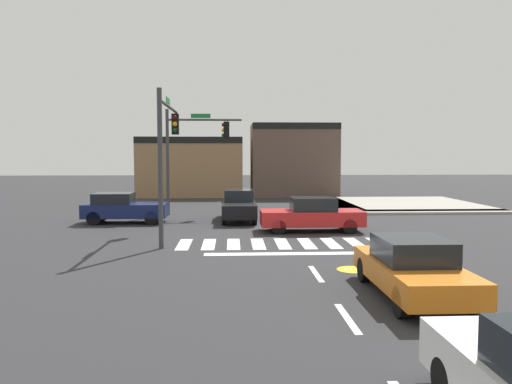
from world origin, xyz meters
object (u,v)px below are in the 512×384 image
car_red (312,215)px  traffic_signal_northwest (193,144)px  car_navy (123,208)px  car_orange (413,268)px  traffic_signal_southwest (168,139)px  car_black (239,205)px

car_red → traffic_signal_northwest: bearing=-48.6°
car_navy → car_orange: bearing=-54.5°
car_red → traffic_signal_southwest: bearing=15.0°
traffic_signal_southwest → car_orange: (6.95, -8.90, -3.36)m
car_black → car_red: (3.21, -4.05, -0.04)m
car_orange → traffic_signal_northwest: bearing=20.9°
traffic_signal_northwest → car_black: size_ratio=1.29×
car_navy → car_red: (9.03, -3.22, -0.02)m
traffic_signal_northwest → car_navy: bearing=-134.9°
car_orange → traffic_signal_southwest: bearing=38.0°
traffic_signal_northwest → car_black: bearing=-44.2°
car_red → car_black: bearing=-51.6°
car_navy → car_red: size_ratio=0.90×
traffic_signal_northwest → car_orange: (6.53, -17.07, -3.30)m
traffic_signal_northwest → car_navy: (-3.29, -3.30, -3.25)m
car_navy → car_red: 9.59m
car_navy → car_red: bearing=-19.6°
car_black → car_red: car_black is taller
car_navy → car_black: 5.88m
car_navy → car_black: (5.82, 0.84, 0.02)m
car_navy → car_orange: car_navy is taller
car_black → car_orange: 15.15m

